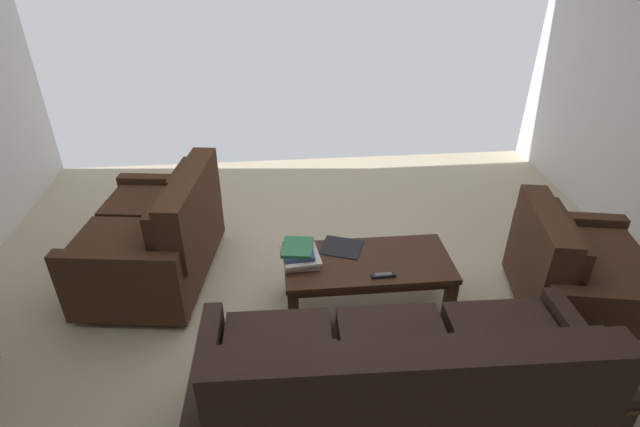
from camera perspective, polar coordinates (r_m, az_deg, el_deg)
name	(u,v)px	position (r m, az deg, el deg)	size (l,w,h in m)	color
ground_plane	(321,325)	(3.49, 0.16, -12.82)	(5.45, 5.55, 0.01)	beige
sofa_main	(399,387)	(2.65, 9.17, -19.31)	(2.03, 0.86, 0.91)	black
loveseat_near	(157,237)	(3.89, -18.34, -2.56)	(1.01, 1.32, 0.88)	black
coffee_table	(367,268)	(3.43, 5.53, -6.28)	(1.14, 0.55, 0.41)	#3D2316
end_table	(633,389)	(2.97, 32.53, -16.77)	(0.40, 0.40, 0.55)	#472D1C
armchair_side	(576,275)	(3.77, 27.58, -6.37)	(0.98, 1.13, 0.82)	black
coffee_mug	(628,360)	(2.86, 32.18, -14.16)	(0.10, 0.08, 0.10)	#B23F38
book_stack	(299,254)	(3.33, -2.43, -4.72)	(0.28, 0.33, 0.12)	silver
tv_remote	(383,275)	(3.25, 7.36, -7.12)	(0.16, 0.05, 0.02)	black
loose_magazine	(342,247)	(3.50, 2.52, -3.93)	(0.24, 0.28, 0.01)	black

